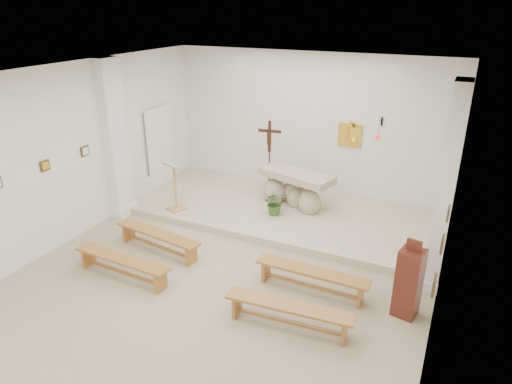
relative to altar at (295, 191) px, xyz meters
The scene contains 26 objects.
ground 3.86m from the altar, 92.32° to the right, with size 7.00×10.00×0.00m, color tan.
wall_left 5.43m from the altar, 133.61° to the right, with size 0.02×10.00×3.50m, color silver.
wall_right 5.23m from the altar, 48.93° to the right, with size 0.02×10.00×3.50m, color silver.
wall_back 1.72m from the altar, 97.60° to the left, with size 7.00×0.02×3.50m, color silver.
ceiling 4.86m from the altar, 92.32° to the right, with size 7.00×10.00×0.02m, color silver.
sanctuary_platform 0.55m from the altar, 115.40° to the right, with size 6.98×3.00×0.15m, color #BAA78F.
pilaster_left 4.16m from the altar, 152.61° to the right, with size 0.26×0.55×3.50m, color white.
pilaster_right 3.91m from the altar, 29.61° to the right, with size 0.26×0.55×3.50m, color white.
gold_wall_relief 1.85m from the altar, 51.70° to the left, with size 0.55×0.04×0.55m, color yellow.
sanctuary_lamp 2.25m from the altar, 28.91° to the left, with size 0.11×0.36×0.44m.
station_frame_left_mid 5.27m from the altar, 134.99° to the right, with size 0.03×0.20×0.20m, color #3C2C1A.
station_frame_left_rear 4.64m from the altar, 144.07° to the right, with size 0.03×0.20×0.20m, color #3C2C1A.
station_frame_right_front 5.82m from the altar, 54.38° to the right, with size 0.03×0.20×0.20m, color #3C2C1A.
station_frame_right_mid 5.06m from the altar, 47.57° to the right, with size 0.03×0.20×0.20m, color #3C2C1A.
station_frame_right_rear 4.40m from the altar, 38.39° to the right, with size 0.03×0.20×0.20m, color #3C2C1A.
radiator_left 3.76m from the altar, 162.55° to the right, with size 0.10×0.85×0.52m, color silver.
radiator_right 3.47m from the altar, 18.99° to the right, with size 0.10×0.85×0.52m, color silver.
altar is the anchor object (origin of this frame).
lectern 2.75m from the altar, 149.05° to the right, with size 0.49×0.45×1.16m.
crucifix_stand 1.15m from the altar, 156.19° to the left, with size 0.55×0.24×1.83m.
potted_plant 0.70m from the altar, 107.69° to the right, with size 0.49×0.43×0.55m, color #345722.
donation_pedestal 4.10m from the altar, 44.19° to the right, with size 0.41×0.41×1.31m.
bench_left_front 3.39m from the altar, 120.62° to the right, with size 1.97×0.57×0.41m.
bench_right_front 3.25m from the altar, 64.10° to the right, with size 1.95×0.34×0.41m.
bench_left_second 4.31m from the altar, 113.60° to the right, with size 1.96×0.40×0.41m.
bench_right_second 4.20m from the altar, 70.29° to the right, with size 1.96×0.45×0.41m.
Camera 1 is at (3.51, -5.35, 4.53)m, focal length 32.00 mm.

